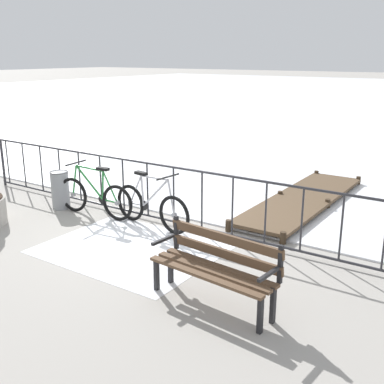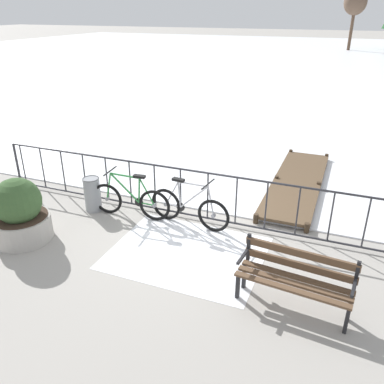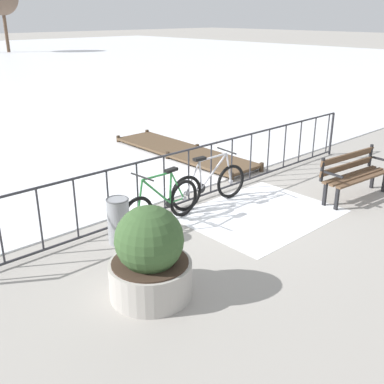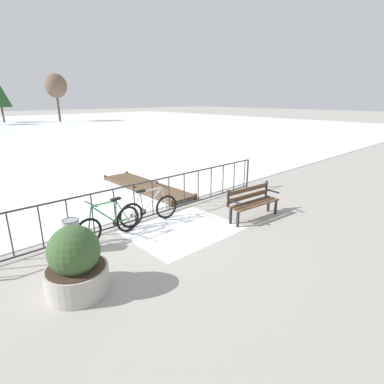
{
  "view_description": "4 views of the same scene",
  "coord_description": "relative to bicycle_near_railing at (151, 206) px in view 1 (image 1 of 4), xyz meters",
  "views": [
    {
      "loc": [
        4.89,
        -6.24,
        2.87
      ],
      "look_at": [
        0.54,
        0.19,
        0.61
      ],
      "focal_mm": 44.23,
      "sensor_mm": 36.0,
      "label": 1
    },
    {
      "loc": [
        2.62,
        -6.62,
        3.91
      ],
      "look_at": [
        0.1,
        -0.36,
        0.78
      ],
      "focal_mm": 37.23,
      "sensor_mm": 36.0,
      "label": 2
    },
    {
      "loc": [
        -5.62,
        -5.9,
        3.33
      ],
      "look_at": [
        -0.88,
        -0.73,
        0.6
      ],
      "focal_mm": 43.14,
      "sensor_mm": 36.0,
      "label": 3
    },
    {
      "loc": [
        -4.25,
        -6.48,
        3.18
      ],
      "look_at": [
        1.32,
        -0.47,
        0.62
      ],
      "focal_mm": 28.39,
      "sensor_mm": 36.0,
      "label": 4
    }
  ],
  "objects": [
    {
      "name": "ground_plane",
      "position": [
        0.01,
        0.25,
        -0.37
      ],
      "size": [
        160.0,
        160.0,
        0.0
      ],
      "primitive_type": "plane",
      "color": "#9E9991"
    },
    {
      "name": "snow_patch",
      "position": [
        0.35,
        -0.95,
        -0.36
      ],
      "size": [
        2.62,
        2.07,
        0.01
      ],
      "primitive_type": "cube",
      "color": "white",
      "rests_on": "ground"
    },
    {
      "name": "railing_fence",
      "position": [
        0.01,
        0.25,
        0.19
      ],
      "size": [
        9.06,
        0.06,
        1.07
      ],
      "color": "#2D2D33",
      "rests_on": "ground"
    },
    {
      "name": "bicycle_near_railing",
      "position": [
        0.0,
        0.0,
        0.0
      ],
      "size": [
        1.71,
        0.52,
        0.97
      ],
      "color": "black",
      "rests_on": "ground"
    },
    {
      "name": "bicycle_second",
      "position": [
        -1.23,
        -0.13,
        0.0
      ],
      "size": [
        1.71,
        0.52,
        0.97
      ],
      "color": "black",
      "rests_on": "ground"
    },
    {
      "name": "park_bench",
      "position": [
        2.27,
        -1.6,
        0.14
      ],
      "size": [
        1.64,
        0.63,
        0.89
      ],
      "color": "brown",
      "rests_on": "ground"
    },
    {
      "name": "trash_bin",
      "position": [
        -2.11,
        -0.17,
        0.0
      ],
      "size": [
        0.35,
        0.35,
        0.73
      ],
      "color": "gray",
      "rests_on": "ground"
    },
    {
      "name": "wooden_dock",
      "position": [
        1.71,
        2.67,
        -0.25
      ],
      "size": [
        1.1,
        4.33,
        0.2
      ],
      "color": "brown",
      "rests_on": "ground"
    }
  ]
}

